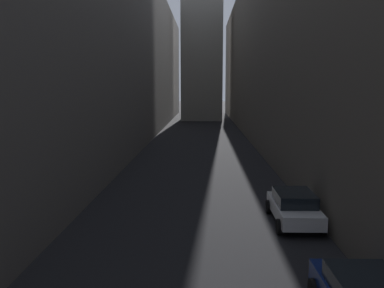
% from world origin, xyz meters
% --- Properties ---
extents(ground_plane, '(264.00, 264.00, 0.00)m').
position_xyz_m(ground_plane, '(0.00, 48.00, 0.00)').
color(ground_plane, black).
extents(building_block_left, '(15.73, 108.00, 19.53)m').
position_xyz_m(building_block_left, '(-13.37, 50.00, 9.77)').
color(building_block_left, slate).
rests_on(building_block_left, ground).
extents(building_block_right, '(15.94, 108.00, 20.00)m').
position_xyz_m(building_block_right, '(13.47, 50.00, 10.00)').
color(building_block_right, '#60594F').
rests_on(building_block_right, ground).
extents(parked_car_right_far, '(1.96, 4.10, 1.43)m').
position_xyz_m(parked_car_right_far, '(4.40, 24.76, 0.76)').
color(parked_car_right_far, silver).
rests_on(parked_car_right_far, ground).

